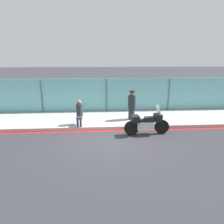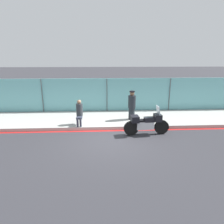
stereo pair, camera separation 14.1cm
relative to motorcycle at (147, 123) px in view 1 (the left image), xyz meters
The scene contains 7 objects.
ground_plane 2.01m from the motorcycle, 160.71° to the right, with size 120.00×120.00×0.00m, color #2D2D33.
sidewalk 2.95m from the motorcycle, 128.59° to the left, with size 31.23×3.17×0.18m.
curb_paint_stripe 1.99m from the motorcycle, 161.83° to the left, with size 31.23×0.18×0.01m.
storefront_fence 4.38m from the motorcycle, 114.67° to the left, with size 29.67×0.17×2.34m.
motorcycle is the anchor object (origin of this frame).
officer_standing 2.02m from the motorcycle, 102.81° to the left, with size 0.43×0.43×1.68m.
person_seated_on_curb 3.57m from the motorcycle, 160.93° to the left, with size 0.35×0.68×1.34m.
Camera 1 is at (-0.49, -8.47, 3.79)m, focal length 32.00 mm.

